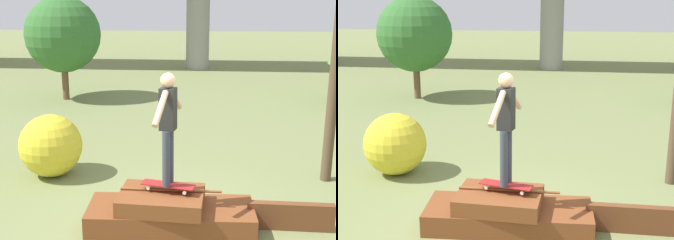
% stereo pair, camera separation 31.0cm
% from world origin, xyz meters
% --- Properties ---
extents(ground_plane, '(80.00, 80.00, 0.00)m').
position_xyz_m(ground_plane, '(0.00, 0.00, 0.00)').
color(ground_plane, olive).
extents(scrap_pile, '(2.59, 1.09, 0.63)m').
position_xyz_m(scrap_pile, '(-0.04, -0.01, 0.25)').
color(scrap_pile, brown).
rests_on(scrap_pile, ground_plane).
extents(scrap_plank_loose, '(1.32, 0.15, 0.43)m').
position_xyz_m(scrap_plank_loose, '(1.83, 0.06, 0.22)').
color(scrap_plank_loose, brown).
rests_on(scrap_plank_loose, ground_plane).
extents(skateboard, '(0.85, 0.40, 0.09)m').
position_xyz_m(skateboard, '(-0.04, -0.03, 0.70)').
color(skateboard, maroon).
rests_on(skateboard, scrap_pile).
extents(skater, '(0.36, 1.21, 1.70)m').
position_xyz_m(skater, '(-0.04, -0.03, 1.71)').
color(skater, '#383D4C').
rests_on(skater, skateboard).
extents(tree_behind_left, '(2.53, 2.53, 3.47)m').
position_xyz_m(tree_behind_left, '(-4.32, 8.79, 2.20)').
color(tree_behind_left, brown).
rests_on(tree_behind_left, ground_plane).
extents(bush_yellow_flowering, '(1.24, 1.24, 1.24)m').
position_xyz_m(bush_yellow_flowering, '(-2.53, 1.92, 0.62)').
color(bush_yellow_flowering, gold).
rests_on(bush_yellow_flowering, ground_plane).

